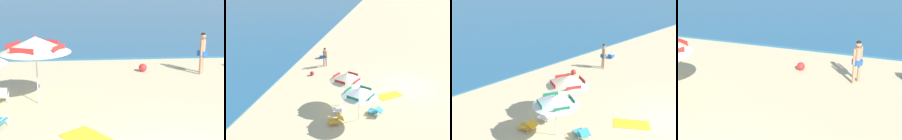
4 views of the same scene
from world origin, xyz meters
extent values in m
cylinder|color=silver|center=(-3.68, 4.23, 1.10)|extent=(0.04, 0.04, 2.20)
cone|color=beige|center=(-3.68, 4.23, 1.95)|extent=(3.04, 3.04, 0.50)
cube|color=red|center=(-3.38, 4.97, 1.84)|extent=(0.74, 0.33, 0.28)
cube|color=red|center=(-4.42, 4.54, 1.84)|extent=(0.33, 0.74, 0.28)
cube|color=red|center=(-3.99, 3.49, 1.84)|extent=(0.74, 0.33, 0.28)
cube|color=red|center=(-2.94, 3.93, 1.84)|extent=(0.33, 0.74, 0.28)
sphere|color=red|center=(-3.68, 4.23, 2.23)|extent=(0.06, 0.06, 0.06)
cube|color=white|center=(-4.97, 4.60, 0.20)|extent=(0.60, 0.67, 0.04)
cylinder|color=silver|center=(-4.76, 4.92, 0.09)|extent=(0.03, 0.03, 0.18)
cylinder|color=silver|center=(-4.68, 4.35, 0.09)|extent=(0.03, 0.03, 0.18)
cylinder|color=silver|center=(-4.69, 4.64, 0.32)|extent=(0.10, 0.54, 0.02)
cylinder|color=silver|center=(-4.33, 2.59, 0.09)|extent=(0.03, 0.03, 0.18)
cylinder|color=silver|center=(-4.37, 2.30, 0.32)|extent=(0.16, 0.53, 0.02)
cylinder|color=tan|center=(2.76, 7.29, 0.43)|extent=(0.13, 0.13, 0.87)
cylinder|color=tan|center=(2.92, 7.55, 0.43)|extent=(0.13, 0.13, 0.87)
cylinder|color=#1E51A3|center=(2.84, 7.42, 0.89)|extent=(0.43, 0.43, 0.18)
cylinder|color=tan|center=(2.84, 7.42, 1.17)|extent=(0.24, 0.24, 0.61)
cylinder|color=tan|center=(2.72, 7.23, 1.16)|extent=(0.09, 0.09, 0.65)
cylinder|color=tan|center=(2.95, 7.60, 1.16)|extent=(0.09, 0.09, 0.65)
sphere|color=tan|center=(2.84, 7.42, 1.63)|extent=(0.23, 0.23, 0.23)
sphere|color=black|center=(2.84, 7.42, 1.66)|extent=(0.22, 0.22, 0.22)
sphere|color=red|center=(0.39, 7.94, 0.18)|extent=(0.35, 0.35, 0.35)
camera|label=1|loc=(-2.22, -6.44, 3.88)|focal=54.97mm
camera|label=2|loc=(-17.43, 1.95, 8.15)|focal=37.73mm
camera|label=3|loc=(-14.16, -6.78, 8.65)|focal=52.60mm
camera|label=4|loc=(3.99, -4.97, 5.86)|focal=53.60mm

